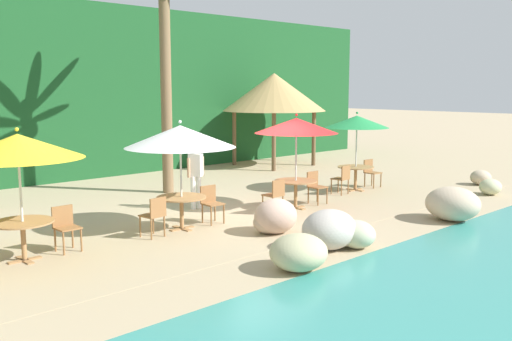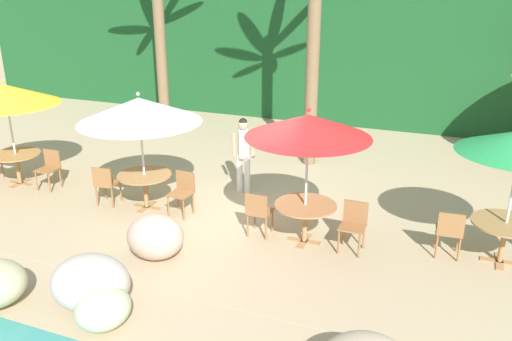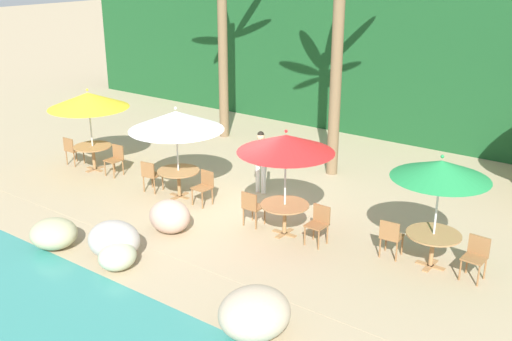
% 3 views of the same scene
% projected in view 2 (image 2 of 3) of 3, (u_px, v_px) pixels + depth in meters
% --- Properties ---
extents(ground_plane, '(120.00, 120.00, 0.00)m').
position_uv_depth(ground_plane, '(239.00, 223.00, 10.09)').
color(ground_plane, tan).
extents(terrace_deck, '(18.00, 5.20, 0.01)m').
position_uv_depth(terrace_deck, '(239.00, 223.00, 10.09)').
color(terrace_deck, tan).
rests_on(terrace_deck, ground).
extents(foliage_backdrop, '(28.00, 2.40, 6.00)m').
position_uv_depth(foliage_backdrop, '(348.00, 27.00, 16.90)').
color(foliage_backdrop, '#194C23').
rests_on(foliage_backdrop, ground).
extents(rock_seawall, '(17.17, 3.11, 0.81)m').
position_uv_depth(rock_seawall, '(142.00, 287.00, 7.38)').
color(rock_seawall, '#BABF9A').
rests_on(rock_seawall, ground).
extents(umbrella_yellow, '(2.30, 2.30, 2.44)m').
position_uv_depth(umbrella_yellow, '(5.00, 95.00, 11.29)').
color(umbrella_yellow, silver).
rests_on(umbrella_yellow, ground).
extents(dining_table_yellow, '(1.10, 1.10, 0.74)m').
position_uv_depth(dining_table_yellow, '(16.00, 159.00, 11.80)').
color(dining_table_yellow, '#A37547').
rests_on(dining_table_yellow, ground).
extents(chair_yellow_seaward, '(0.43, 0.44, 0.87)m').
position_uv_depth(chair_yellow_seaward, '(50.00, 166.00, 11.64)').
color(chair_yellow_seaward, olive).
rests_on(chair_yellow_seaward, ground).
extents(umbrella_white, '(2.43, 2.43, 2.43)m').
position_uv_depth(umbrella_white, '(139.00, 110.00, 10.05)').
color(umbrella_white, silver).
rests_on(umbrella_white, ground).
extents(dining_table_white, '(1.10, 1.10, 0.74)m').
position_uv_depth(dining_table_white, '(145.00, 180.00, 10.55)').
color(dining_table_white, '#A37547').
rests_on(dining_table_white, ground).
extents(chair_white_seaward, '(0.45, 0.45, 0.87)m').
position_uv_depth(chair_white_seaward, '(183.00, 190.00, 10.32)').
color(chair_white_seaward, olive).
rests_on(chair_white_seaward, ground).
extents(chair_white_inland, '(0.47, 0.48, 0.87)m').
position_uv_depth(chair_white_inland, '(105.00, 183.00, 10.70)').
color(chair_white_inland, olive).
rests_on(chair_white_inland, ground).
extents(umbrella_red, '(2.15, 2.15, 2.48)m').
position_uv_depth(umbrella_red, '(308.00, 126.00, 8.61)').
color(umbrella_red, silver).
rests_on(umbrella_red, ground).
extents(dining_table_red, '(1.10, 1.10, 0.74)m').
position_uv_depth(dining_table_red, '(305.00, 211.00, 9.15)').
color(dining_table_red, '#A37547').
rests_on(dining_table_red, ground).
extents(chair_red_seaward, '(0.43, 0.44, 0.87)m').
position_uv_depth(chair_red_seaward, '(354.00, 222.00, 8.94)').
color(chair_red_seaward, olive).
rests_on(chair_red_seaward, ground).
extents(chair_red_inland, '(0.43, 0.43, 0.87)m').
position_uv_depth(chair_red_inland, '(258.00, 211.00, 9.39)').
color(chair_red_inland, olive).
rests_on(chair_red_inland, ground).
extents(dining_table_green, '(1.10, 1.10, 0.74)m').
position_uv_depth(dining_table_green, '(505.00, 229.00, 8.47)').
color(dining_table_green, '#A37547').
rests_on(dining_table_green, ground).
extents(chair_green_inland, '(0.45, 0.46, 0.87)m').
position_uv_depth(chair_green_inland, '(450.00, 230.00, 8.66)').
color(chair_green_inland, olive).
rests_on(chair_green_inland, ground).
extents(waiter_in_white, '(0.52, 0.39, 1.70)m').
position_uv_depth(waiter_in_white, '(243.00, 150.00, 11.20)').
color(waiter_in_white, white).
rests_on(waiter_in_white, ground).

